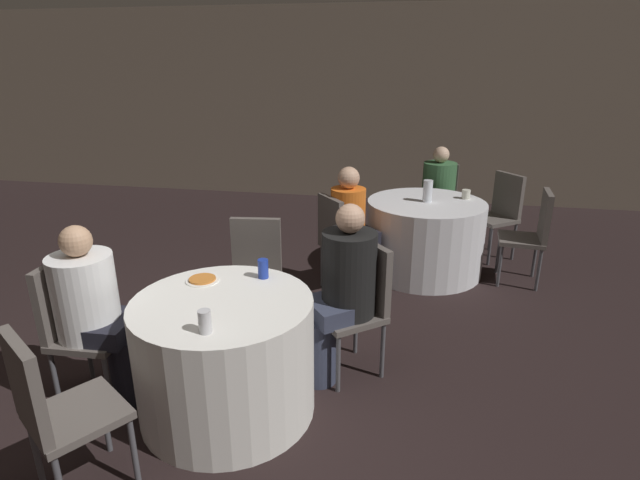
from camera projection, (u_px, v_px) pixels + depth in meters
name	position (u px, v px, depth m)	size (l,w,h in m)	color
ground_plane	(198.00, 399.00, 3.16)	(16.00, 16.00, 0.00)	black
wall_back	(333.00, 105.00, 7.49)	(16.00, 0.06, 2.80)	#7A6B5B
table_near	(226.00, 356.00, 2.96)	(1.05, 1.05, 0.73)	white
table_far	(424.00, 237.00, 4.97)	(1.15, 1.15, 0.73)	silver
chair_near_northeast	(361.00, 297.00, 3.31)	(0.56, 0.56, 0.91)	#59514C
chair_near_north	(255.00, 268.00, 3.78)	(0.44, 0.45, 0.91)	#59514C
chair_near_southwest	(52.00, 405.00, 2.27)	(0.56, 0.56, 0.91)	#59514C
chair_near_west	(75.00, 319.00, 3.03)	(0.42, 0.42, 0.91)	#59514C
chair_far_northeast	(501.00, 208.00, 5.32)	(0.56, 0.56, 0.91)	#59514C
chair_far_east	(533.00, 229.00, 4.65)	(0.44, 0.44, 0.91)	#59514C
chair_far_north	(439.00, 196.00, 5.79)	(0.46, 0.46, 0.91)	#59514C
chair_far_southwest	(339.00, 236.00, 4.47)	(0.56, 0.56, 0.91)	#59514C
person_green_jacket	(437.00, 196.00, 5.63)	(0.40, 0.52, 1.13)	#282828
person_white_shirt	(98.00, 314.00, 2.99)	(0.52, 0.37, 1.14)	black
person_orange_shirt	(355.00, 229.00, 4.53)	(0.46, 0.44, 1.16)	black
person_black_shirt	(340.00, 292.00, 3.22)	(0.49, 0.48, 1.19)	#33384C
pizza_plate_near	(202.00, 280.00, 3.09)	(0.21, 0.21, 0.02)	white
soda_can_silver	(205.00, 322.00, 2.48)	(0.07, 0.07, 0.12)	silver
soda_can_blue	(263.00, 269.00, 3.12)	(0.07, 0.07, 0.12)	#1E38A5
bottle_far	(428.00, 191.00, 4.81)	(0.09, 0.09, 0.21)	silver
cup_far	(466.00, 194.00, 4.93)	(0.08, 0.08, 0.09)	silver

